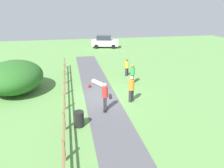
{
  "coord_description": "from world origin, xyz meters",
  "views": [
    {
      "loc": [
        -2.13,
        -14.53,
        6.42
      ],
      "look_at": [
        0.84,
        0.12,
        1.0
      ],
      "focal_mm": 34.94,
      "sensor_mm": 36.0,
      "label": 1
    }
  ],
  "objects_px": {
    "bystander_green": "(133,73)",
    "bystander_orange": "(131,88)",
    "skater_fallen": "(98,83)",
    "trash_bin": "(79,119)",
    "parked_car_white": "(105,42)",
    "skater_riding": "(105,95)",
    "bystander_yellow": "(127,67)",
    "skateboard_loose": "(110,96)",
    "bush_large": "(14,77)"
  },
  "relations": [
    {
      "from": "bystander_yellow",
      "to": "bystander_green",
      "type": "xyz_separation_m",
      "value": [
        -0.1,
        -2.22,
        0.02
      ]
    },
    {
      "from": "parked_car_white",
      "to": "bystander_green",
      "type": "bearing_deg",
      "value": -91.71
    },
    {
      "from": "skateboard_loose",
      "to": "bystander_orange",
      "type": "distance_m",
      "value": 1.94
    },
    {
      "from": "bush_large",
      "to": "skater_fallen",
      "type": "relative_size",
      "value": 3.31
    },
    {
      "from": "bush_large",
      "to": "bystander_yellow",
      "type": "distance_m",
      "value": 9.87
    },
    {
      "from": "trash_bin",
      "to": "skater_fallen",
      "type": "xyz_separation_m",
      "value": [
        1.91,
        6.3,
        -0.25
      ]
    },
    {
      "from": "bush_large",
      "to": "skateboard_loose",
      "type": "bearing_deg",
      "value": -20.14
    },
    {
      "from": "trash_bin",
      "to": "parked_car_white",
      "type": "xyz_separation_m",
      "value": [
        5.47,
        23.47,
        0.51
      ]
    },
    {
      "from": "bush_large",
      "to": "bystander_green",
      "type": "relative_size",
      "value": 3.06
    },
    {
      "from": "bystander_yellow",
      "to": "bystander_green",
      "type": "bearing_deg",
      "value": -92.51
    },
    {
      "from": "bystander_green",
      "to": "bystander_orange",
      "type": "bearing_deg",
      "value": -107.76
    },
    {
      "from": "skater_riding",
      "to": "bush_large",
      "type": "bearing_deg",
      "value": 143.74
    },
    {
      "from": "skater_fallen",
      "to": "bystander_yellow",
      "type": "bearing_deg",
      "value": 35.15
    },
    {
      "from": "bystander_yellow",
      "to": "skater_fallen",
      "type": "bearing_deg",
      "value": -144.85
    },
    {
      "from": "trash_bin",
      "to": "skater_fallen",
      "type": "bearing_deg",
      "value": 73.11
    },
    {
      "from": "skater_riding",
      "to": "bystander_orange",
      "type": "bearing_deg",
      "value": 25.84
    },
    {
      "from": "bystander_green",
      "to": "parked_car_white",
      "type": "height_order",
      "value": "parked_car_white"
    },
    {
      "from": "skateboard_loose",
      "to": "parked_car_white",
      "type": "height_order",
      "value": "parked_car_white"
    },
    {
      "from": "parked_car_white",
      "to": "skater_riding",
      "type": "bearing_deg",
      "value": -99.66
    },
    {
      "from": "skater_fallen",
      "to": "bystander_green",
      "type": "relative_size",
      "value": 0.93
    },
    {
      "from": "bystander_yellow",
      "to": "bystander_green",
      "type": "distance_m",
      "value": 2.22
    },
    {
      "from": "skater_riding",
      "to": "skateboard_loose",
      "type": "xyz_separation_m",
      "value": [
        0.73,
        2.04,
        -0.97
      ]
    },
    {
      "from": "skater_riding",
      "to": "bystander_orange",
      "type": "relative_size",
      "value": 0.98
    },
    {
      "from": "trash_bin",
      "to": "bystander_green",
      "type": "distance_m",
      "value": 8.03
    },
    {
      "from": "trash_bin",
      "to": "bystander_green",
      "type": "xyz_separation_m",
      "value": [
        4.96,
        6.3,
        0.47
      ]
    },
    {
      "from": "skateboard_loose",
      "to": "parked_car_white",
      "type": "bearing_deg",
      "value": 81.41
    },
    {
      "from": "skater_riding",
      "to": "skateboard_loose",
      "type": "height_order",
      "value": "skater_riding"
    },
    {
      "from": "bush_large",
      "to": "bystander_yellow",
      "type": "bearing_deg",
      "value": 13.24
    },
    {
      "from": "trash_bin",
      "to": "parked_car_white",
      "type": "distance_m",
      "value": 24.1
    },
    {
      "from": "skater_riding",
      "to": "bystander_green",
      "type": "xyz_separation_m",
      "value": [
        3.2,
        4.66,
        -0.14
      ]
    },
    {
      "from": "bush_large",
      "to": "skateboard_loose",
      "type": "xyz_separation_m",
      "value": [
        7.02,
        -2.58,
        -1.13
      ]
    },
    {
      "from": "skater_fallen",
      "to": "parked_car_white",
      "type": "distance_m",
      "value": 17.54
    },
    {
      "from": "skater_riding",
      "to": "bystander_yellow",
      "type": "bearing_deg",
      "value": 64.37
    },
    {
      "from": "skater_fallen",
      "to": "bystander_green",
      "type": "xyz_separation_m",
      "value": [
        3.05,
        -0.01,
        0.72
      ]
    },
    {
      "from": "trash_bin",
      "to": "bystander_yellow",
      "type": "bearing_deg",
      "value": 59.29
    },
    {
      "from": "trash_bin",
      "to": "bystander_orange",
      "type": "bearing_deg",
      "value": 34.7
    },
    {
      "from": "bush_large",
      "to": "skateboard_loose",
      "type": "distance_m",
      "value": 7.57
    },
    {
      "from": "bystander_yellow",
      "to": "trash_bin",
      "type": "bearing_deg",
      "value": -120.71
    },
    {
      "from": "trash_bin",
      "to": "bystander_yellow",
      "type": "height_order",
      "value": "bystander_yellow"
    },
    {
      "from": "skater_fallen",
      "to": "bystander_green",
      "type": "distance_m",
      "value": 3.13
    },
    {
      "from": "skater_riding",
      "to": "bystander_green",
      "type": "distance_m",
      "value": 5.66
    },
    {
      "from": "bystander_orange",
      "to": "parked_car_white",
      "type": "distance_m",
      "value": 20.92
    },
    {
      "from": "bush_large",
      "to": "trash_bin",
      "type": "relative_size",
      "value": 5.71
    },
    {
      "from": "bush_large",
      "to": "trash_bin",
      "type": "distance_m",
      "value": 7.77
    },
    {
      "from": "bystander_green",
      "to": "skateboard_loose",
      "type": "bearing_deg",
      "value": -133.45
    },
    {
      "from": "skater_fallen",
      "to": "bystander_orange",
      "type": "height_order",
      "value": "bystander_orange"
    },
    {
      "from": "bystander_orange",
      "to": "bystander_yellow",
      "type": "xyz_separation_m",
      "value": [
        1.28,
        5.9,
        -0.15
      ]
    },
    {
      "from": "bystander_yellow",
      "to": "bystander_orange",
      "type": "bearing_deg",
      "value": -102.2
    },
    {
      "from": "bush_large",
      "to": "parked_car_white",
      "type": "bearing_deg",
      "value": 59.8
    },
    {
      "from": "bystander_yellow",
      "to": "parked_car_white",
      "type": "relative_size",
      "value": 0.37
    }
  ]
}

